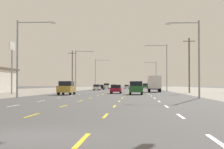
{
  "coord_description": "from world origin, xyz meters",
  "views": [
    {
      "loc": [
        3.14,
        -9.98,
        1.46
      ],
      "look_at": [
        -0.75,
        51.06,
        3.2
      ],
      "focal_mm": 58.01,
      "sensor_mm": 36.0,
      "label": 1
    }
  ],
  "objects_px": {
    "sedan_center_turn_mid": "(116,89)",
    "hatchback_inner_left_farthest": "(114,87)",
    "streetlight_left_row_2": "(97,72)",
    "streetlight_right_row_2": "(155,73)",
    "sedan_center_turn_distant_b": "(127,87)",
    "suv_inner_right_near": "(136,88)",
    "hatchback_far_left_far": "(97,87)",
    "streetlight_right_row_0": "(195,53)",
    "streetlight_left_row_1": "(78,67)",
    "suv_far_right_distant_c": "(145,86)",
    "suv_far_left_distant_a": "(107,86)",
    "streetlight_left_row_0": "(22,52)",
    "streetlight_right_row_1": "(164,64)",
    "sedan_far_left_farther": "(101,87)",
    "pole_sign_left_row_1": "(12,55)",
    "box_truck_far_right_midfar": "(154,83)",
    "suv_far_left_nearest": "(67,88)"
  },
  "relations": [
    {
      "from": "streetlight_right_row_0",
      "to": "sedan_center_turn_mid",
      "type": "bearing_deg",
      "value": 115.57
    },
    {
      "from": "suv_far_left_nearest",
      "to": "suv_far_right_distant_c",
      "type": "xyz_separation_m",
      "value": [
        13.81,
        87.28,
        0.0
      ]
    },
    {
      "from": "sedan_far_left_farther",
      "to": "streetlight_right_row_0",
      "type": "height_order",
      "value": "streetlight_right_row_0"
    },
    {
      "from": "sedan_center_turn_distant_b",
      "to": "streetlight_right_row_1",
      "type": "relative_size",
      "value": 0.43
    },
    {
      "from": "box_truck_far_right_midfar",
      "to": "streetlight_right_row_1",
      "type": "bearing_deg",
      "value": 70.27
    },
    {
      "from": "hatchback_far_left_far",
      "to": "hatchback_inner_left_farthest",
      "type": "height_order",
      "value": "same"
    },
    {
      "from": "streetlight_left_row_0",
      "to": "streetlight_right_row_2",
      "type": "bearing_deg",
      "value": 76.47
    },
    {
      "from": "sedan_center_turn_distant_b",
      "to": "streetlight_right_row_1",
      "type": "height_order",
      "value": "streetlight_right_row_1"
    },
    {
      "from": "suv_inner_right_near",
      "to": "streetlight_left_row_2",
      "type": "distance_m",
      "value": 67.7
    },
    {
      "from": "suv_far_left_nearest",
      "to": "hatchback_inner_left_farthest",
      "type": "distance_m",
      "value": 57.91
    },
    {
      "from": "hatchback_inner_left_farthest",
      "to": "box_truck_far_right_midfar",
      "type": "bearing_deg",
      "value": -74.4
    },
    {
      "from": "pole_sign_left_row_1",
      "to": "streetlight_left_row_1",
      "type": "xyz_separation_m",
      "value": [
        6.19,
        25.52,
        -0.75
      ]
    },
    {
      "from": "suv_far_left_distant_a",
      "to": "streetlight_left_row_1",
      "type": "bearing_deg",
      "value": -92.69
    },
    {
      "from": "sedan_far_left_farther",
      "to": "streetlight_left_row_0",
      "type": "xyz_separation_m",
      "value": [
        -2.86,
        -65.13,
        4.43
      ]
    },
    {
      "from": "sedan_center_turn_mid",
      "to": "hatchback_inner_left_farthest",
      "type": "xyz_separation_m",
      "value": [
        -3.29,
        49.53,
        0.03
      ]
    },
    {
      "from": "sedan_center_turn_distant_b",
      "to": "sedan_center_turn_mid",
      "type": "bearing_deg",
      "value": -90.02
    },
    {
      "from": "pole_sign_left_row_1",
      "to": "streetlight_left_row_2",
      "type": "relative_size",
      "value": 0.81
    },
    {
      "from": "streetlight_right_row_0",
      "to": "streetlight_left_row_2",
      "type": "height_order",
      "value": "streetlight_left_row_2"
    },
    {
      "from": "box_truck_far_right_midfar",
      "to": "sedan_far_left_farther",
      "type": "height_order",
      "value": "box_truck_far_right_midfar"
    },
    {
      "from": "streetlight_right_row_2",
      "to": "sedan_center_turn_mid",
      "type": "bearing_deg",
      "value": -99.23
    },
    {
      "from": "suv_far_left_nearest",
      "to": "suv_inner_right_near",
      "type": "height_order",
      "value": "same"
    },
    {
      "from": "hatchback_far_left_far",
      "to": "streetlight_left_row_2",
      "type": "relative_size",
      "value": 0.39
    },
    {
      "from": "streetlight_left_row_2",
      "to": "streetlight_right_row_2",
      "type": "xyz_separation_m",
      "value": [
        19.37,
        0.0,
        -0.51
      ]
    },
    {
      "from": "suv_far_left_nearest",
      "to": "sedan_center_turn_mid",
      "type": "relative_size",
      "value": 1.09
    },
    {
      "from": "suv_far_right_distant_c",
      "to": "sedan_center_turn_mid",
      "type": "bearing_deg",
      "value": -95.07
    },
    {
      "from": "streetlight_left_row_0",
      "to": "hatchback_inner_left_farthest",
      "type": "bearing_deg",
      "value": 84.85
    },
    {
      "from": "suv_far_left_nearest",
      "to": "streetlight_right_row_0",
      "type": "height_order",
      "value": "streetlight_right_row_0"
    },
    {
      "from": "sedan_center_turn_distant_b",
      "to": "streetlight_left_row_1",
      "type": "xyz_separation_m",
      "value": [
        -9.69,
        -56.7,
        4.63
      ]
    },
    {
      "from": "suv_inner_right_near",
      "to": "streetlight_right_row_2",
      "type": "xyz_separation_m",
      "value": [
        6.43,
        66.27,
        4.3
      ]
    },
    {
      "from": "streetlight_left_row_2",
      "to": "streetlight_right_row_2",
      "type": "height_order",
      "value": "streetlight_left_row_2"
    },
    {
      "from": "streetlight_left_row_0",
      "to": "streetlight_left_row_2",
      "type": "relative_size",
      "value": 0.88
    },
    {
      "from": "suv_far_left_distant_a",
      "to": "sedan_center_turn_distant_b",
      "type": "height_order",
      "value": "suv_far_left_distant_a"
    },
    {
      "from": "sedan_far_left_farther",
      "to": "pole_sign_left_row_1",
      "type": "height_order",
      "value": "pole_sign_left_row_1"
    },
    {
      "from": "box_truck_far_right_midfar",
      "to": "streetlight_right_row_0",
      "type": "xyz_separation_m",
      "value": [
        2.74,
        -32.96,
        3.14
      ]
    },
    {
      "from": "streetlight_left_row_1",
      "to": "streetlight_right_row_0",
      "type": "bearing_deg",
      "value": -64.19
    },
    {
      "from": "sedan_far_left_farther",
      "to": "hatchback_inner_left_farthest",
      "type": "xyz_separation_m",
      "value": [
        3.45,
        4.84,
        0.03
      ]
    },
    {
      "from": "suv_far_left_distant_a",
      "to": "streetlight_left_row_0",
      "type": "height_order",
      "value": "streetlight_left_row_0"
    },
    {
      "from": "hatchback_inner_left_farthest",
      "to": "streetlight_right_row_1",
      "type": "xyz_separation_m",
      "value": [
        12.93,
        -29.76,
        5.31
      ]
    },
    {
      "from": "suv_inner_right_near",
      "to": "hatchback_far_left_far",
      "type": "distance_m",
      "value": 42.42
    },
    {
      "from": "hatchback_inner_left_farthest",
      "to": "streetlight_right_row_0",
      "type": "bearing_deg",
      "value": -79.42
    },
    {
      "from": "sedan_center_turn_mid",
      "to": "hatchback_inner_left_farthest",
      "type": "bearing_deg",
      "value": 93.8
    },
    {
      "from": "sedan_center_turn_mid",
      "to": "streetlight_left_row_1",
      "type": "relative_size",
      "value": 0.49
    },
    {
      "from": "suv_far_left_nearest",
      "to": "streetlight_right_row_0",
      "type": "relative_size",
      "value": 0.57
    },
    {
      "from": "suv_far_left_nearest",
      "to": "box_truck_far_right_midfar",
      "type": "height_order",
      "value": "box_truck_far_right_midfar"
    },
    {
      "from": "suv_inner_right_near",
      "to": "hatchback_inner_left_farthest",
      "type": "bearing_deg",
      "value": 96.75
    },
    {
      "from": "sedan_center_turn_mid",
      "to": "suv_far_left_distant_a",
      "type": "bearing_deg",
      "value": 95.73
    },
    {
      "from": "sedan_far_left_farther",
      "to": "suv_far_left_distant_a",
      "type": "distance_m",
      "value": 27.17
    },
    {
      "from": "sedan_center_turn_mid",
      "to": "sedan_center_turn_distant_b",
      "type": "xyz_separation_m",
      "value": [
        0.03,
        76.47,
        0.0
      ]
    },
    {
      "from": "sedan_center_turn_mid",
      "to": "streetlight_left_row_2",
      "type": "distance_m",
      "value": 60.95
    },
    {
      "from": "sedan_center_turn_distant_b",
      "to": "streetlight_left_row_0",
      "type": "xyz_separation_m",
      "value": [
        -9.63,
        -96.9,
        4.43
      ]
    }
  ]
}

